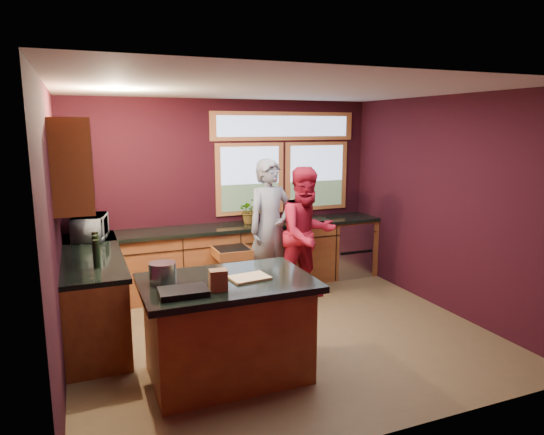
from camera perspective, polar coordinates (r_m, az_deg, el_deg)
floor at (r=5.68m, az=1.00°, el=-13.43°), size 4.50×4.50×0.00m
room_shell at (r=5.31m, az=-6.28°, el=5.00°), size 4.52×4.02×2.71m
back_counter at (r=7.08m, az=-2.89°, el=-4.50°), size 4.50×0.64×0.93m
left_counter at (r=5.91m, az=-20.30°, el=-8.26°), size 0.64×2.30×0.93m
island at (r=4.63m, az=-5.24°, el=-12.79°), size 1.55×1.05×0.95m
person_grey at (r=6.62m, az=-0.19°, el=-1.27°), size 0.76×0.57×1.89m
person_red at (r=6.47m, az=4.14°, el=-1.99°), size 0.95×0.78×1.80m
microwave at (r=6.43m, az=-20.61°, el=-1.09°), size 0.47×0.61×0.31m
potted_plant at (r=7.01m, az=-2.60°, el=0.80°), size 0.34×0.29×0.37m
paper_towel at (r=7.07m, az=-0.31°, el=0.52°), size 0.12×0.12×0.28m
cutting_board at (r=4.47m, az=-2.68°, el=-7.08°), size 0.38×0.29×0.02m
stock_pot at (r=4.46m, az=-12.74°, el=-6.31°), size 0.24×0.24×0.18m
paper_bag at (r=4.17m, az=-6.35°, el=-7.33°), size 0.16×0.13×0.18m
black_tray at (r=4.12m, az=-10.39°, el=-8.60°), size 0.41×0.30×0.05m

